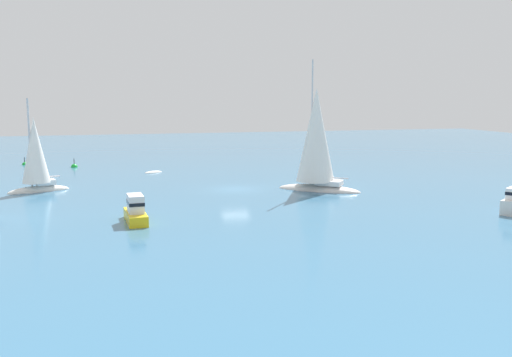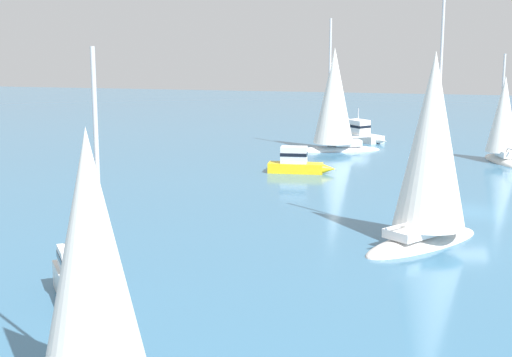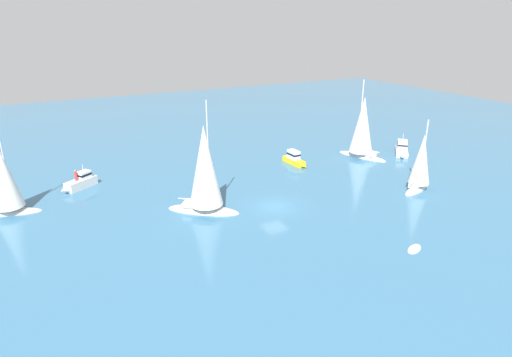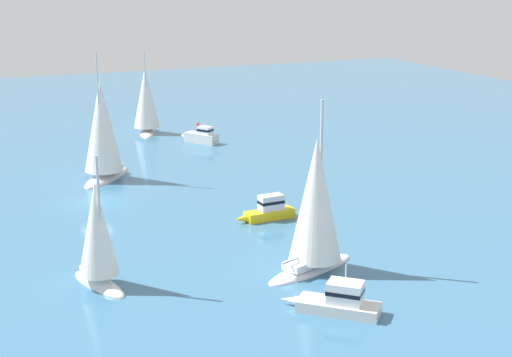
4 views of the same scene
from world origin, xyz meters
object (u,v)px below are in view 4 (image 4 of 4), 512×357
object	(u,v)px
cabin_cruiser	(268,210)
sloop	(103,134)
yacht	(315,208)
yacht_1	(146,103)
motor_cruiser	(200,136)
launch	(339,301)
sloop_1	(97,240)

from	to	relation	value
cabin_cruiser	sloop	distance (m)	19.35
yacht	sloop	size ratio (longest dim) A/B	0.93
yacht	yacht_1	size ratio (longest dim) A/B	1.12
motor_cruiser	sloop	distance (m)	17.49
cabin_cruiser	sloop	xyz separation A→B (m)	(16.74, 9.06, 3.47)
launch	sloop	bearing A→B (deg)	-37.24
launch	yacht_1	size ratio (longest dim) A/B	0.49
yacht_1	cabin_cruiser	bearing A→B (deg)	16.87
yacht	sloop	bearing A→B (deg)	85.15
motor_cruiser	cabin_cruiser	bearing A→B (deg)	137.58
launch	cabin_cruiser	world-z (taller)	launch
motor_cruiser	cabin_cruiser	xyz separation A→B (m)	(-27.73, 4.09, -0.00)
yacht	cabin_cruiser	xyz separation A→B (m)	(10.58, -1.46, -3.38)
sloop	motor_cruiser	bearing A→B (deg)	168.65
yacht	sloop_1	xyz separation A→B (m)	(2.74, 13.45, -1.11)
cabin_cruiser	yacht_1	distance (m)	35.21
yacht	cabin_cruiser	distance (m)	11.21
sloop_1	motor_cruiser	bearing A→B (deg)	133.19
sloop	yacht_1	size ratio (longest dim) A/B	1.20
motor_cruiser	sloop_1	xyz separation A→B (m)	(-35.58, 19.00, 2.27)
yacht	cabin_cruiser	bearing A→B (deg)	61.74
launch	motor_cruiser	size ratio (longest dim) A/B	1.08
cabin_cruiser	sloop	bearing A→B (deg)	-64.97
cabin_cruiser	launch	bearing A→B (deg)	75.84
yacht	yacht_1	xyz separation A→B (m)	(45.68, -1.54, -0.50)
launch	sloop_1	xyz separation A→B (m)	(9.18, 11.67, 2.30)
yacht_1	launch	bearing A→B (deg)	13.36
motor_cruiser	yacht_1	xyz separation A→B (m)	(7.36, 4.01, 2.88)
launch	yacht_1	distance (m)	52.31
sloop_1	yacht_1	bearing A→B (deg)	142.06
yacht_1	sloop_1	xyz separation A→B (m)	(-42.94, 14.99, -0.61)
launch	cabin_cruiser	size ratio (longest dim) A/B	1.03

